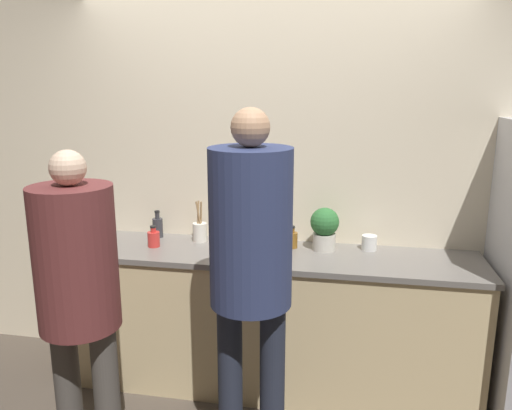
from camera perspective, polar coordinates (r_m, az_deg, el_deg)
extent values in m
cube|color=beige|center=(3.36, 1.59, 2.29)|extent=(5.20, 0.06, 2.60)
cube|color=beige|center=(3.36, 0.67, -13.10)|extent=(2.68, 0.59, 0.89)
cube|color=slate|center=(3.18, 0.70, -5.60)|extent=(2.71, 0.62, 0.03)
cylinder|color=#4C4742|center=(2.91, -20.62, -19.69)|extent=(0.13, 0.13, 0.80)
cylinder|color=#4C4742|center=(2.81, -16.62, -20.58)|extent=(0.13, 0.13, 0.80)
cylinder|color=brown|center=(2.53, -19.92, -5.73)|extent=(0.39, 0.39, 0.70)
sphere|color=beige|center=(2.43, -20.72, 4.00)|extent=(0.17, 0.17, 0.17)
cylinder|color=#232838|center=(2.78, -2.96, -19.31)|extent=(0.13, 0.13, 0.89)
cylinder|color=#232838|center=(2.74, 1.87, -19.80)|extent=(0.13, 0.13, 0.89)
cylinder|color=navy|center=(2.41, -0.61, -2.64)|extent=(0.41, 0.41, 0.78)
sphere|color=tan|center=(2.32, -0.64, 8.87)|extent=(0.19, 0.19, 0.19)
cylinder|color=beige|center=(3.31, -1.19, -3.68)|extent=(0.31, 0.31, 0.09)
ellipsoid|color=yellow|center=(3.29, -0.53, -2.61)|extent=(0.15, 0.12, 0.04)
cylinder|color=silver|center=(3.38, -6.43, -3.11)|extent=(0.09, 0.09, 0.13)
cylinder|color=#99754C|center=(3.36, -6.64, -1.43)|extent=(0.01, 0.05, 0.22)
cylinder|color=#99754C|center=(3.36, -6.31, -1.43)|extent=(0.03, 0.04, 0.23)
cylinder|color=#99754C|center=(3.35, -6.52, -1.48)|extent=(0.05, 0.01, 0.23)
cylinder|color=brown|center=(3.24, 4.14, -4.02)|extent=(0.07, 0.07, 0.10)
cylinder|color=brown|center=(3.22, 4.16, -2.89)|extent=(0.03, 0.03, 0.03)
cylinder|color=black|center=(3.22, 4.16, -2.52)|extent=(0.04, 0.04, 0.01)
cylinder|color=#333338|center=(3.52, -11.16, -2.57)|extent=(0.07, 0.07, 0.13)
cylinder|color=#333338|center=(3.50, -11.22, -1.21)|extent=(0.03, 0.03, 0.04)
cylinder|color=black|center=(3.49, -11.24, -0.76)|extent=(0.04, 0.04, 0.02)
cylinder|color=red|center=(3.32, -11.61, -3.86)|extent=(0.08, 0.08, 0.10)
cylinder|color=red|center=(3.30, -11.67, -2.79)|extent=(0.04, 0.04, 0.03)
cylinder|color=black|center=(3.30, -11.68, -2.44)|extent=(0.04, 0.04, 0.01)
cylinder|color=white|center=(3.27, 12.82, -4.22)|extent=(0.10, 0.10, 0.10)
cylinder|color=beige|center=(3.22, 7.78, -4.19)|extent=(0.15, 0.15, 0.11)
sphere|color=#2D6B33|center=(3.18, 7.86, -1.93)|extent=(0.18, 0.18, 0.18)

